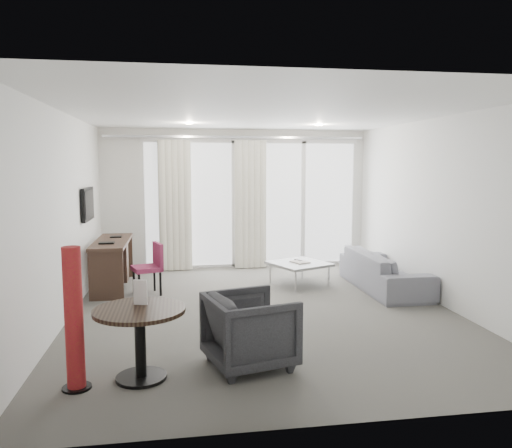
{
  "coord_description": "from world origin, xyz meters",
  "views": [
    {
      "loc": [
        -1.11,
        -6.4,
        1.94
      ],
      "look_at": [
        0.0,
        0.6,
        1.1
      ],
      "focal_mm": 35.0,
      "sensor_mm": 36.0,
      "label": 1
    }
  ],
  "objects": [
    {
      "name": "floor",
      "position": [
        0.0,
        0.0,
        0.0
      ],
      "size": [
        5.0,
        6.0,
        0.0
      ],
      "primitive_type": "cube",
      "color": "#58564F",
      "rests_on": "ground"
    },
    {
      "name": "ceiling",
      "position": [
        0.0,
        0.0,
        2.6
      ],
      "size": [
        5.0,
        6.0,
        0.0
      ],
      "primitive_type": "cube",
      "color": "white",
      "rests_on": "ground"
    },
    {
      "name": "wall_left",
      "position": [
        -2.5,
        0.0,
        1.3
      ],
      "size": [
        0.0,
        6.0,
        2.6
      ],
      "primitive_type": "cube",
      "color": "silver",
      "rests_on": "ground"
    },
    {
      "name": "wall_right",
      "position": [
        2.5,
        0.0,
        1.3
      ],
      "size": [
        0.0,
        6.0,
        2.6
      ],
      "primitive_type": "cube",
      "color": "silver",
      "rests_on": "ground"
    },
    {
      "name": "wall_front",
      "position": [
        0.0,
        -3.0,
        1.3
      ],
      "size": [
        5.0,
        0.0,
        2.6
      ],
      "primitive_type": "cube",
      "color": "silver",
      "rests_on": "ground"
    },
    {
      "name": "window_panel",
      "position": [
        0.3,
        2.98,
        1.2
      ],
      "size": [
        4.0,
        0.02,
        2.38
      ],
      "primitive_type": null,
      "color": "white",
      "rests_on": "ground"
    },
    {
      "name": "window_frame",
      "position": [
        0.3,
        2.97,
        1.2
      ],
      "size": [
        4.1,
        0.06,
        2.44
      ],
      "primitive_type": null,
      "color": "white",
      "rests_on": "ground"
    },
    {
      "name": "curtain_left",
      "position": [
        -1.15,
        2.82,
        1.2
      ],
      "size": [
        0.6,
        0.2,
        2.38
      ],
      "primitive_type": null,
      "color": "silver",
      "rests_on": "ground"
    },
    {
      "name": "curtain_right",
      "position": [
        0.25,
        2.82,
        1.2
      ],
      "size": [
        0.6,
        0.2,
        2.38
      ],
      "primitive_type": null,
      "color": "silver",
      "rests_on": "ground"
    },
    {
      "name": "curtain_track",
      "position": [
        0.0,
        2.82,
        2.45
      ],
      "size": [
        4.8,
        0.04,
        0.04
      ],
      "primitive_type": null,
      "color": "#B2B2B7",
      "rests_on": "ceiling"
    },
    {
      "name": "downlight_a",
      "position": [
        -0.9,
        1.6,
        2.59
      ],
      "size": [
        0.12,
        0.12,
        0.02
      ],
      "primitive_type": "cylinder",
      "color": "#FFE0B2",
      "rests_on": "ceiling"
    },
    {
      "name": "downlight_b",
      "position": [
        1.2,
        1.6,
        2.59
      ],
      "size": [
        0.12,
        0.12,
        0.02
      ],
      "primitive_type": "cylinder",
      "color": "#FFE0B2",
      "rests_on": "ceiling"
    },
    {
      "name": "desk",
      "position": [
        -2.14,
        1.61,
        0.38
      ],
      "size": [
        0.51,
        1.62,
        0.76
      ],
      "primitive_type": null,
      "color": "#35241B",
      "rests_on": "floor"
    },
    {
      "name": "tv",
      "position": [
        -2.46,
        1.45,
        1.35
      ],
      "size": [
        0.05,
        0.8,
        0.5
      ],
      "primitive_type": null,
      "color": "black",
      "rests_on": "wall_left"
    },
    {
      "name": "desk_chair",
      "position": [
        -1.58,
        1.1,
        0.39
      ],
      "size": [
        0.53,
        0.51,
        0.78
      ],
      "primitive_type": null,
      "rotation": [
        0.0,
        0.0,
        0.32
      ],
      "color": "#8A274B",
      "rests_on": "floor"
    },
    {
      "name": "round_table",
      "position": [
        -1.46,
        -1.94,
        0.33
      ],
      "size": [
        1.02,
        1.02,
        0.66
      ],
      "primitive_type": null,
      "rotation": [
        0.0,
        0.0,
        -0.28
      ],
      "color": "black",
      "rests_on": "floor"
    },
    {
      "name": "menu_card",
      "position": [
        -1.46,
        -1.82,
        0.72
      ],
      "size": [
        0.13,
        0.06,
        0.23
      ],
      "primitive_type": null,
      "rotation": [
        0.0,
        0.0,
        -0.3
      ],
      "color": "white",
      "rests_on": "round_table"
    },
    {
      "name": "red_lamp",
      "position": [
        -2.01,
        -2.06,
        0.63
      ],
      "size": [
        0.32,
        0.32,
        1.26
      ],
      "primitive_type": "cylinder",
      "rotation": [
        0.0,
        0.0,
        0.36
      ],
      "color": "maroon",
      "rests_on": "floor"
    },
    {
      "name": "tub_armchair",
      "position": [
        -0.44,
        -1.8,
        0.36
      ],
      "size": [
        0.95,
        0.94,
        0.71
      ],
      "primitive_type": "imported",
      "rotation": [
        0.0,
        0.0,
        1.83
      ],
      "color": "#2B2B2E",
      "rests_on": "floor"
    },
    {
      "name": "coffee_table",
      "position": [
        0.83,
        1.33,
        0.18
      ],
      "size": [
        1.08,
        1.08,
        0.37
      ],
      "primitive_type": null,
      "rotation": [
        0.0,
        0.0,
        0.43
      ],
      "color": "gray",
      "rests_on": "floor"
    },
    {
      "name": "remote",
      "position": [
        0.85,
        1.48,
        0.36
      ],
      "size": [
        0.1,
        0.16,
        0.02
      ],
      "primitive_type": null,
      "rotation": [
        0.0,
        0.0,
        0.39
      ],
      "color": "black",
      "rests_on": "coffee_table"
    },
    {
      "name": "magazine",
      "position": [
        0.84,
        1.35,
        0.36
      ],
      "size": [
        0.32,
        0.35,
        0.02
      ],
      "primitive_type": null,
      "rotation": [
        0.0,
        0.0,
        0.41
      ],
      "color": "gray",
      "rests_on": "coffee_table"
    },
    {
      "name": "sofa",
      "position": [
        2.08,
        0.87,
        0.29
      ],
      "size": [
        0.79,
        2.01,
        0.59
      ],
      "primitive_type": "imported",
      "rotation": [
        0.0,
        0.0,
        1.57
      ],
      "color": "slate",
      "rests_on": "floor"
    },
    {
      "name": "terrace_slab",
      "position": [
        0.3,
        4.5,
        -0.06
      ],
      "size": [
        5.6,
        3.0,
        0.12
      ],
      "primitive_type": "cube",
      "color": "#4D4D50",
      "rests_on": "ground"
    },
    {
      "name": "rattan_chair_a",
      "position": [
        0.57,
        4.2,
        0.41
      ],
      "size": [
        0.59,
        0.59,
        0.82
      ],
      "primitive_type": null,
      "rotation": [
        0.0,
        0.0,
        0.07
      ],
      "color": "#54331F",
      "rests_on": "terrace_slab"
    },
    {
      "name": "rattan_chair_b",
      "position": [
        1.94,
        4.73,
        0.38
      ],
      "size": [
        0.6,
        0.6,
        0.76
      ],
      "primitive_type": null,
      "rotation": [
        0.0,
        0.0,
        0.16
      ],
      "color": "#54331F",
      "rests_on": "terrace_slab"
    },
    {
      "name": "rattan_table",
      "position": [
        1.21,
        3.58,
        0.24
      ],
      "size": [
        0.54,
        0.54,
        0.47
      ],
      "primitive_type": null,
      "rotation": [
        0.0,
        0.0,
        0.17
      ],
      "color": "#54331F",
      "rests_on": "terrace_slab"
    },
    {
      "name": "balustrade",
      "position": [
        0.3,
        5.95,
        0.5
      ],
      "size": [
        5.5,
        0.06,
        1.05
      ],
      "primitive_type": null,
      "color": "#B2B2B7",
      "rests_on": "terrace_slab"
    }
  ]
}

